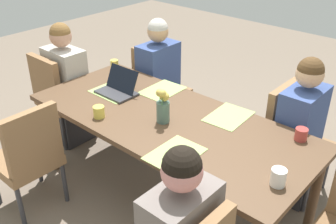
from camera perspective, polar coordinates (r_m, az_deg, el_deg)
The scene contains 19 objects.
ground_plane at distance 3.31m, azimuth -0.00°, elevation -12.10°, with size 10.00×10.00×0.00m, color #756656.
dining_table at distance 2.92m, azimuth -0.00°, elevation -2.11°, with size 2.20×0.95×0.74m.
chair_near_left_near at distance 4.02m, azimuth -1.58°, elevation 4.21°, with size 0.44×0.44×0.90m.
person_near_left_near at distance 3.92m, azimuth -1.38°, elevation 4.00°, with size 0.36×0.40×1.19m.
chair_head_right_left_mid at distance 3.93m, azimuth -15.68°, elevation 2.54°, with size 0.44×0.44×0.90m.
person_head_right_left_mid at distance 3.91m, azimuth -14.34°, elevation 3.01°, with size 0.40×0.36×1.19m.
chair_near_left_far at distance 3.29m, azimuth 17.55°, elevation -3.24°, with size 0.44×0.44×0.90m.
person_near_left_far at distance 3.20m, azimuth 18.34°, elevation -3.71°, with size 0.36×0.40×1.19m.
chair_far_right_far at distance 3.09m, azimuth -19.64°, elevation -5.82°, with size 0.44×0.44×0.90m.
flower_vase at distance 2.78m, azimuth -0.75°, elevation 0.83°, with size 0.10×0.11×0.27m.
placemat_near_left_near at distance 3.30m, azimuth -0.85°, elevation 3.17°, with size 0.36×0.26×0.00m, color #9EBC66.
placemat_head_right_left_mid at distance 3.29m, azimuth -7.97°, elevation 2.85°, with size 0.36×0.26×0.00m, color #9EBC66.
placemat_near_left_far at distance 2.94m, azimuth 8.83°, elevation -0.62°, with size 0.36×0.26×0.00m, color #9EBC66.
placemat_far_right_near at distance 2.49m, azimuth 1.03°, elevation -6.10°, with size 0.36×0.26×0.00m, color #9EBC66.
laptop_head_right_left_mid at distance 3.26m, azimuth -7.26°, elevation 3.40°, with size 0.32×0.22×0.20m.
coffee_mug_near_left at distance 2.30m, azimuth 15.75°, elevation -9.13°, with size 0.09×0.09×0.10m, color white.
coffee_mug_near_right at distance 3.75m, azimuth -7.80°, elevation 6.87°, with size 0.08×0.08×0.09m, color #DBC64C.
coffee_mug_centre_left at distance 2.75m, azimuth 18.80°, elevation -3.09°, with size 0.08×0.08×0.08m, color #AD3D38.
coffee_mug_centre_right at distance 2.92m, azimuth -10.01°, elevation 0.03°, with size 0.08×0.08×0.09m, color #DBC64C.
Camera 1 is at (-1.67, 1.87, 2.17)m, focal length 41.91 mm.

